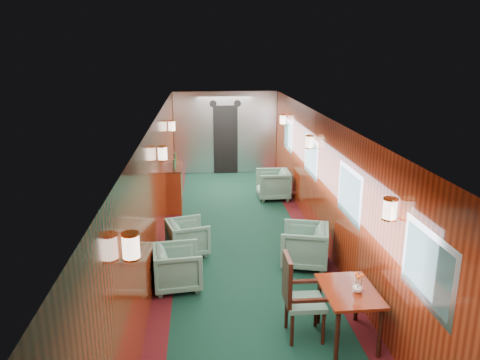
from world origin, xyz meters
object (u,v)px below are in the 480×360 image
Objects in this scene: credenza at (175,187)px; armchair_left_near at (178,267)px; armchair_left_far at (188,237)px; dining_table at (349,298)px; armchair_right_far at (273,185)px; side_chair at (297,294)px; armchair_right_near at (304,246)px.

armchair_left_near is (0.21, -3.80, -0.17)m from credenza.
credenza is 1.84× the size of armchair_left_far.
dining_table is 5.83m from armchair_right_far.
armchair_left_near is (-1.55, 1.42, -0.27)m from side_chair.
armchair_right_far is (2.01, 3.07, 0.04)m from armchair_left_far.
armchair_right_far reaches higher than dining_table.
armchair_right_far is at bearing 84.27° from side_chair.
armchair_left_far is 0.88× the size of armchair_right_near.
armchair_right_near and armchair_right_far have the same top height.
dining_table is 1.21× the size of armchair_right_near.
armchair_left_near is 1.05× the size of armchair_left_far.
armchair_right_near is 3.70m from armchair_right_far.
side_chair is at bearing -139.33° from armchair_left_near.
armchair_left_far is 3.67m from armchair_right_far.
side_chair is 2.10m from armchair_right_near.
armchair_left_near is at bearing 143.77° from dining_table.
armchair_right_far is (2.35, 0.49, -0.15)m from credenza.
armchair_left_far is (-2.06, 2.76, -0.27)m from dining_table.
armchair_left_near is 0.93× the size of armchair_right_far.
side_chair is at bearing -0.36° from armchair_right_near.
armchair_right_near is at bearing -54.25° from credenza.
credenza reaches higher than armchair_right_far.
credenza is at bearing -8.18° from armchair_left_far.
dining_table is 1.21× the size of armchair_right_far.
side_chair is 1.62× the size of armchair_left_far.
armchair_left_near is 0.93× the size of armchair_right_near.
armchair_right_far is (0.04, 3.70, -0.00)m from armchair_right_near.
armchair_right_far is (0.59, 5.70, -0.25)m from side_chair.
dining_table is at bearing -158.98° from armchair_left_far.
armchair_right_near reaches higher than armchair_left_far.
armchair_right_far reaches higher than armchair_left_far.
credenza is 3.81m from armchair_left_near.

